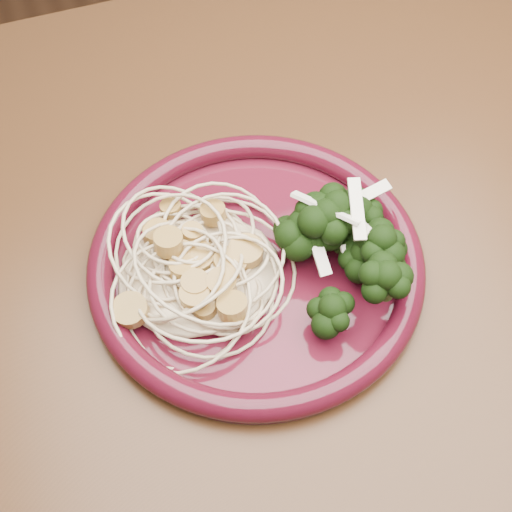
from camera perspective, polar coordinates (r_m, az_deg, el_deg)
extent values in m
cube|color=#472814|center=(0.60, -1.66, -3.17)|extent=(1.20, 0.80, 0.04)
cylinder|color=#472814|center=(1.27, 17.54, 8.18)|extent=(0.06, 0.06, 0.71)
cylinder|color=#460D1B|center=(0.59, 0.00, -0.94)|extent=(0.30, 0.30, 0.01)
torus|color=#460E1B|center=(0.58, 0.00, -0.44)|extent=(0.30, 0.30, 0.02)
ellipsoid|color=beige|center=(0.57, -4.63, -0.88)|extent=(0.15, 0.13, 0.03)
ellipsoid|color=black|center=(0.57, 5.61, 1.91)|extent=(0.11, 0.17, 0.06)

